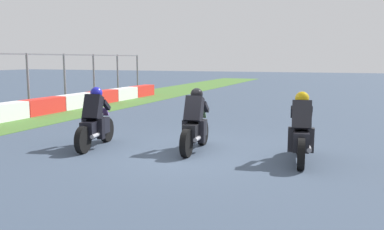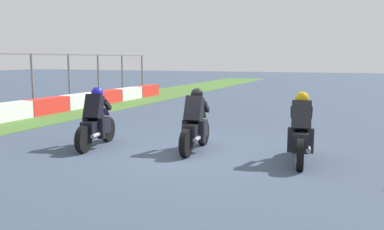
% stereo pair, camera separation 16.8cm
% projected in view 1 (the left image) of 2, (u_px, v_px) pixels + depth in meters
% --- Properties ---
extents(ground_plane, '(120.00, 120.00, 0.00)m').
position_uv_depth(ground_plane, '(191.00, 153.00, 9.60)').
color(ground_plane, '#3A475B').
extents(rider_lane_a, '(2.04, 0.58, 1.51)m').
position_uv_depth(rider_lane_a, '(301.00, 133.00, 8.73)').
color(rider_lane_a, black).
rests_on(rider_lane_a, ground_plane).
extents(rider_lane_b, '(2.04, 0.55, 1.51)m').
position_uv_depth(rider_lane_b, '(195.00, 125.00, 9.77)').
color(rider_lane_b, black).
rests_on(rider_lane_b, ground_plane).
extents(rider_lane_c, '(2.03, 0.61, 1.51)m').
position_uv_depth(rider_lane_c, '(95.00, 123.00, 10.16)').
color(rider_lane_c, black).
rests_on(rider_lane_c, ground_plane).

